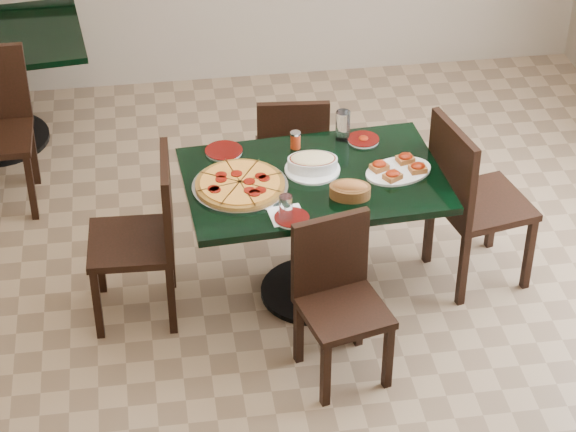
{
  "coord_description": "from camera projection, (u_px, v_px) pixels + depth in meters",
  "views": [
    {
      "loc": [
        -0.64,
        -4.37,
        3.85
      ],
      "look_at": [
        0.01,
        0.0,
        0.71
      ],
      "focal_mm": 70.0,
      "sensor_mm": 36.0,
      "label": 1
    }
  ],
  "objects": [
    {
      "name": "side_plate_near",
      "position": [
        292.0,
        218.0,
        5.32
      ],
      "size": [
        0.17,
        0.17,
        0.02
      ],
      "rotation": [
        0.0,
        0.0,
        -0.28
      ],
      "color": "white",
      "rests_on": "main_table"
    },
    {
      "name": "pepper_shaker",
      "position": [
        295.0,
        140.0,
        5.83
      ],
      "size": [
        0.05,
        0.05,
        0.09
      ],
      "color": "#B42F13",
      "rests_on": "main_table"
    },
    {
      "name": "side_plate_far_l",
      "position": [
        224.0,
        151.0,
        5.81
      ],
      "size": [
        0.2,
        0.2,
        0.02
      ],
      "rotation": [
        0.0,
        0.0,
        0.02
      ],
      "color": "white",
      "rests_on": "main_table"
    },
    {
      "name": "bruschetta_platter",
      "position": [
        398.0,
        169.0,
        5.65
      ],
      "size": [
        0.41,
        0.34,
        0.05
      ],
      "rotation": [
        0.0,
        0.0,
        0.3
      ],
      "color": "white",
      "rests_on": "main_table"
    },
    {
      "name": "lasagna_casserole",
      "position": [
        312.0,
        163.0,
        5.65
      ],
      "size": [
        0.28,
        0.28,
        0.09
      ],
      "rotation": [
        0.0,
        0.0,
        -0.11
      ],
      "color": "white",
      "rests_on": "main_table"
    },
    {
      "name": "side_plate_far_r",
      "position": [
        363.0,
        139.0,
        5.9
      ],
      "size": [
        0.17,
        0.17,
        0.03
      ],
      "rotation": [
        0.0,
        0.0,
        0.17
      ],
      "color": "white",
      "rests_on": "main_table"
    },
    {
      "name": "chair_right",
      "position": [
        469.0,
        195.0,
        5.86
      ],
      "size": [
        0.54,
        0.54,
        0.98
      ],
      "rotation": [
        0.0,
        0.0,
        1.79
      ],
      "color": "black",
      "rests_on": "floor"
    },
    {
      "name": "bread_basket",
      "position": [
        350.0,
        190.0,
        5.46
      ],
      "size": [
        0.23,
        0.18,
        0.09
      ],
      "rotation": [
        0.0,
        0.0,
        -0.24
      ],
      "color": "brown",
      "rests_on": "main_table"
    },
    {
      "name": "floor",
      "position": [
        286.0,
        327.0,
        5.83
      ],
      "size": [
        5.5,
        5.5,
        0.0
      ],
      "primitive_type": "plane",
      "color": "#83684B",
      "rests_on": "ground"
    },
    {
      "name": "chair_far",
      "position": [
        292.0,
        153.0,
        6.34
      ],
      "size": [
        0.43,
        0.43,
        0.85
      ],
      "rotation": [
        0.0,
        0.0,
        3.05
      ],
      "color": "black",
      "rests_on": "floor"
    },
    {
      "name": "water_glass_a",
      "position": [
        343.0,
        125.0,
        5.88
      ],
      "size": [
        0.08,
        0.08,
        0.16
      ],
      "primitive_type": "cylinder",
      "color": "white",
      "rests_on": "main_table"
    },
    {
      "name": "pepperoni_pizza",
      "position": [
        240.0,
        184.0,
        5.54
      ],
      "size": [
        0.48,
        0.48,
        0.04
      ],
      "rotation": [
        0.0,
        0.0,
        0.23
      ],
      "color": "silver",
      "rests_on": "main_table"
    },
    {
      "name": "chair_left",
      "position": [
        147.0,
        230.0,
        5.65
      ],
      "size": [
        0.45,
        0.45,
        0.93
      ],
      "rotation": [
        0.0,
        0.0,
        -1.62
      ],
      "color": "black",
      "rests_on": "floor"
    },
    {
      "name": "chair_near",
      "position": [
        338.0,
        291.0,
        5.35
      ],
      "size": [
        0.47,
        0.47,
        0.83
      ],
      "rotation": [
        0.0,
        0.0,
        0.24
      ],
      "color": "black",
      "rests_on": "floor"
    },
    {
      "name": "main_table",
      "position": [
        313.0,
        207.0,
        5.73
      ],
      "size": [
        1.34,
        0.91,
        0.75
      ],
      "rotation": [
        0.0,
        0.0,
        0.06
      ],
      "color": "black",
      "rests_on": "floor"
    },
    {
      "name": "water_glass_b",
      "position": [
        286.0,
        209.0,
        5.28
      ],
      "size": [
        0.06,
        0.06,
        0.14
      ],
      "primitive_type": "cylinder",
      "color": "white",
      "rests_on": "main_table"
    },
    {
      "name": "napkin_setting",
      "position": [
        287.0,
        215.0,
        5.36
      ],
      "size": [
        0.18,
        0.18,
        0.01
      ],
      "rotation": [
        0.0,
        0.0,
        0.11
      ],
      "color": "white",
      "rests_on": "main_table"
    }
  ]
}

